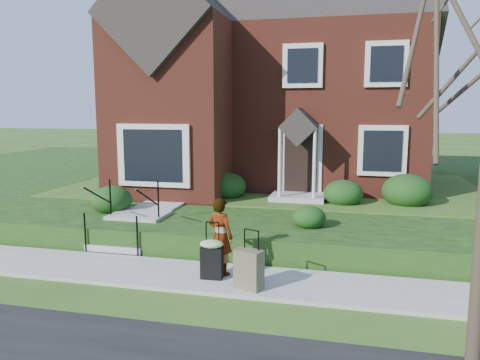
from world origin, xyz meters
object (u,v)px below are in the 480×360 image
(woman, at_px, (220,236))
(suitcase_black, at_px, (212,257))
(front_steps, at_px, (131,226))
(suitcase_olive, at_px, (249,269))

(woman, relative_size, suitcase_black, 1.39)
(front_steps, relative_size, suitcase_olive, 1.85)
(front_steps, xyz_separation_m, woman, (2.78, -1.69, 0.38))
(suitcase_black, relative_size, suitcase_olive, 1.02)
(suitcase_black, height_order, suitcase_olive, suitcase_black)
(woman, distance_m, suitcase_olive, 1.02)
(woman, relative_size, suitcase_olive, 1.41)
(front_steps, relative_size, suitcase_black, 1.82)
(suitcase_olive, bearing_deg, suitcase_black, 178.39)
(woman, height_order, suitcase_olive, woman)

